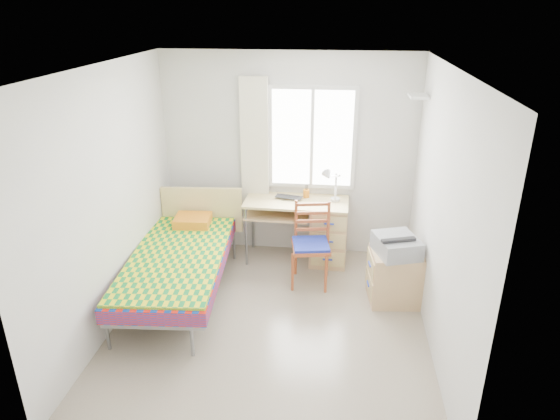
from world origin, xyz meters
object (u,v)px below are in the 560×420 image
object	(u,v)px
bed	(180,258)
printer	(397,245)
chair	(312,239)
cabinet	(394,276)
desk	(323,229)

from	to	relation	value
bed	printer	xyz separation A→B (m)	(2.38, 0.12, 0.24)
chair	cabinet	xyz separation A→B (m)	(0.95, -0.31, -0.25)
bed	chair	bearing A→B (deg)	13.43
chair	cabinet	size ratio (longest dim) A/B	1.65
desk	cabinet	xyz separation A→B (m)	(0.83, -0.86, -0.14)
cabinet	desk	bearing A→B (deg)	127.90
chair	cabinet	world-z (taller)	chair
bed	printer	distance (m)	2.39
bed	desk	size ratio (longest dim) A/B	1.71
printer	chair	bearing A→B (deg)	141.59
desk	cabinet	world-z (taller)	desk
bed	desk	world-z (taller)	bed
desk	cabinet	bearing A→B (deg)	-44.47
printer	desk	bearing A→B (deg)	113.80
chair	cabinet	bearing A→B (deg)	-27.85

